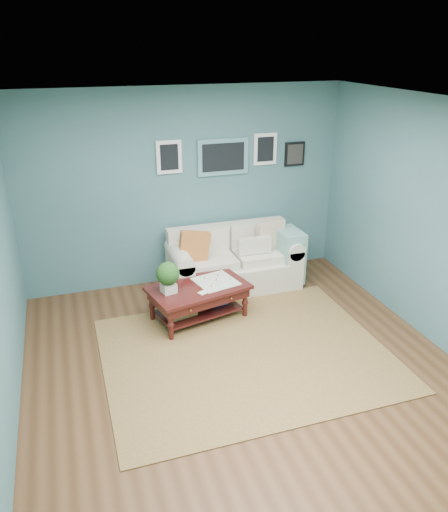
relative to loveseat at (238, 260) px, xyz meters
name	(u,v)px	position (x,y,z in m)	size (l,w,h in m)	color
room_shell	(251,254)	(-0.60, -1.97, 0.98)	(5.00, 5.02, 2.70)	brown
area_rug	(246,354)	(-0.50, -1.65, -0.37)	(3.10, 2.48, 0.01)	brown
loveseat	(238,260)	(0.00, 0.00, 0.00)	(1.82, 0.83, 0.94)	white
coffee_table	(194,293)	(-0.85, -0.73, -0.01)	(1.32, 0.95, 0.83)	#370F0E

